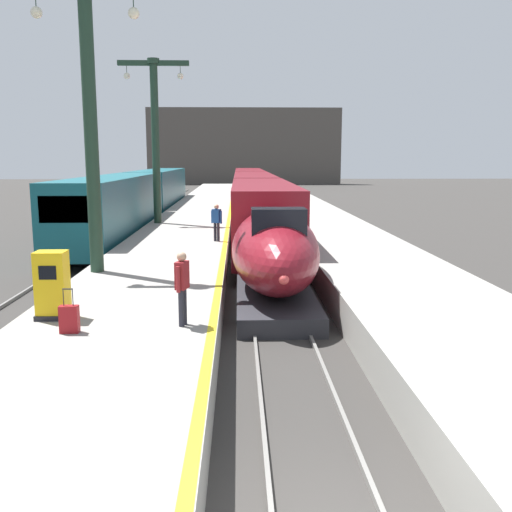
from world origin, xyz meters
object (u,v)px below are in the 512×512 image
(regional_train_adjacent, at_px, (142,196))
(passenger_near_edge, at_px, (182,283))
(ticket_machine_yellow, at_px, (52,287))
(station_column_mid, at_px, (89,102))
(rolling_suitcase, at_px, (69,319))
(passenger_mid_platform, at_px, (217,220))
(station_column_far, at_px, (155,126))
(highspeed_train_main, at_px, (254,197))

(regional_train_adjacent, relative_size, passenger_near_edge, 21.66)
(passenger_near_edge, xyz_separation_m, ticket_machine_yellow, (-3.11, 0.69, -0.25))
(regional_train_adjacent, xyz_separation_m, station_column_mid, (2.20, -22.48, 4.42))
(station_column_mid, relative_size, ticket_machine_yellow, 5.71)
(station_column_mid, xyz_separation_m, rolling_suitcase, (1.06, -6.85, -5.20))
(station_column_mid, xyz_separation_m, passenger_mid_platform, (3.73, 6.94, -4.51))
(station_column_mid, bearing_deg, passenger_mid_platform, 61.73)
(passenger_mid_platform, height_order, ticket_machine_yellow, passenger_mid_platform)
(passenger_mid_platform, bearing_deg, station_column_far, 115.97)
(highspeed_train_main, bearing_deg, station_column_mid, -104.00)
(regional_train_adjacent, distance_m, station_column_mid, 23.02)
(station_column_far, height_order, ticket_machine_yellow, station_column_far)
(regional_train_adjacent, distance_m, station_column_far, 9.32)
(station_column_mid, relative_size, passenger_near_edge, 5.41)
(station_column_far, bearing_deg, highspeed_train_main, 56.89)
(highspeed_train_main, xyz_separation_m, passenger_near_edge, (-2.44, -30.03, 0.09))
(regional_train_adjacent, xyz_separation_m, station_column_far, (2.20, -7.87, 4.48))
(passenger_near_edge, relative_size, rolling_suitcase, 1.72)
(passenger_mid_platform, distance_m, rolling_suitcase, 14.07)
(station_column_mid, height_order, station_column_far, station_column_far)
(passenger_near_edge, bearing_deg, passenger_mid_platform, 88.82)
(station_column_mid, bearing_deg, highspeed_train_main, 76.00)
(passenger_near_edge, distance_m, passenger_mid_platform, 13.32)
(highspeed_train_main, relative_size, regional_train_adjacent, 1.58)
(passenger_mid_platform, bearing_deg, rolling_suitcase, -100.98)
(station_column_far, relative_size, rolling_suitcase, 9.42)
(passenger_mid_platform, height_order, rolling_suitcase, passenger_mid_platform)
(highspeed_train_main, relative_size, station_column_mid, 6.31)
(passenger_mid_platform, xyz_separation_m, rolling_suitcase, (-2.68, -13.79, -0.69))
(regional_train_adjacent, height_order, passenger_near_edge, regional_train_adjacent)
(highspeed_train_main, height_order, passenger_near_edge, highspeed_train_main)
(regional_train_adjacent, height_order, station_column_far, station_column_far)
(highspeed_train_main, xyz_separation_m, ticket_machine_yellow, (-5.55, -29.33, -0.16))
(station_column_mid, xyz_separation_m, ticket_machine_yellow, (0.35, -5.67, -4.76))
(passenger_mid_platform, bearing_deg, passenger_near_edge, -91.18)
(ticket_machine_yellow, bearing_deg, station_column_far, 90.99)
(passenger_near_edge, height_order, ticket_machine_yellow, passenger_near_edge)
(station_column_far, relative_size, passenger_near_edge, 5.48)
(passenger_mid_platform, relative_size, rolling_suitcase, 1.72)
(rolling_suitcase, height_order, ticket_machine_yellow, ticket_machine_yellow)
(station_column_mid, distance_m, station_column_far, 14.61)
(regional_train_adjacent, bearing_deg, station_column_far, -74.38)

